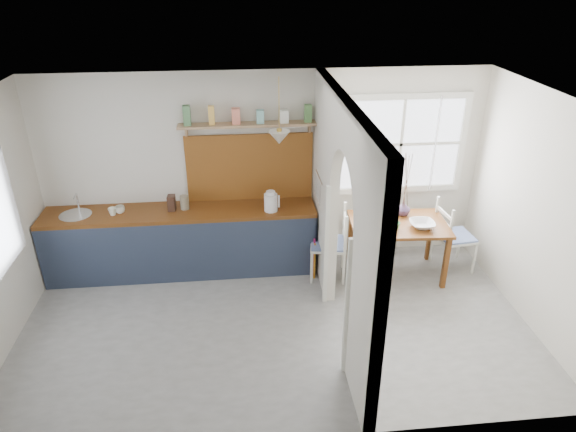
{
  "coord_description": "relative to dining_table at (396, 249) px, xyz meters",
  "views": [
    {
      "loc": [
        -0.35,
        -4.74,
        3.79
      ],
      "look_at": [
        0.19,
        0.53,
        1.14
      ],
      "focal_mm": 32.0,
      "sensor_mm": 36.0,
      "label": 1
    }
  ],
  "objects": [
    {
      "name": "floor",
      "position": [
        -1.66,
        -0.93,
        -0.38
      ],
      "size": [
        5.8,
        3.2,
        0.01
      ],
      "primitive_type": "cube",
      "color": "gray",
      "rests_on": "ground"
    },
    {
      "name": "ceiling",
      "position": [
        -1.66,
        -0.93,
        2.22
      ],
      "size": [
        5.8,
        3.2,
        0.01
      ],
      "primitive_type": "cube",
      "color": "beige",
      "rests_on": "walls"
    },
    {
      "name": "walls",
      "position": [
        -1.66,
        -0.93,
        0.92
      ],
      "size": [
        5.81,
        3.21,
        2.6
      ],
      "color": "beige",
      "rests_on": "floor"
    },
    {
      "name": "partition",
      "position": [
        -0.96,
        -0.87,
        1.07
      ],
      "size": [
        0.12,
        3.2,
        2.6
      ],
      "color": "beige",
      "rests_on": "floor"
    },
    {
      "name": "nook_window",
      "position": [
        0.14,
        0.63,
        1.22
      ],
      "size": [
        1.76,
        0.1,
        1.3
      ],
      "primitive_type": null,
      "color": "white",
      "rests_on": "walls"
    },
    {
      "name": "counter",
      "position": [
        -2.79,
        0.4,
        0.07
      ],
      "size": [
        3.5,
        0.6,
        0.9
      ],
      "color": "#5C3611",
      "rests_on": "floor"
    },
    {
      "name": "sink",
      "position": [
        -4.09,
        0.37,
        0.51
      ],
      "size": [
        0.4,
        0.4,
        0.02
      ],
      "primitive_type": "cylinder",
      "color": "silver",
      "rests_on": "counter"
    },
    {
      "name": "backsplash",
      "position": [
        -1.87,
        0.65,
        0.97
      ],
      "size": [
        1.65,
        0.03,
        0.9
      ],
      "primitive_type": "cube",
      "color": "brown",
      "rests_on": "walls"
    },
    {
      "name": "shelf",
      "position": [
        -1.87,
        0.56,
        1.61
      ],
      "size": [
        1.75,
        0.2,
        0.21
      ],
      "color": "tan",
      "rests_on": "walls"
    },
    {
      "name": "pendant_lamp",
      "position": [
        -1.51,
        0.22,
        1.5
      ],
      "size": [
        0.26,
        0.26,
        0.16
      ],
      "primitive_type": "cone",
      "color": "silver",
      "rests_on": "ceiling"
    },
    {
      "name": "utensil_rail",
      "position": [
        -1.05,
        -0.03,
        1.07
      ],
      "size": [
        0.02,
        0.5,
        0.02
      ],
      "primitive_type": "cylinder",
      "rotation": [
        1.57,
        0.0,
        0.0
      ],
      "color": "silver",
      "rests_on": "partition"
    },
    {
      "name": "dining_table",
      "position": [
        0.0,
        0.0,
        0.0
      ],
      "size": [
        1.27,
        0.89,
        0.77
      ],
      "primitive_type": null,
      "rotation": [
        0.0,
        0.0,
        -0.06
      ],
      "color": "#5C3611",
      "rests_on": "floor"
    },
    {
      "name": "chair_left",
      "position": [
        -0.9,
        0.05,
        0.11
      ],
      "size": [
        0.52,
        0.52,
        0.99
      ],
      "primitive_type": null,
      "rotation": [
        0.0,
        0.0,
        -1.74
      ],
      "color": "silver",
      "rests_on": "floor"
    },
    {
      "name": "chair_right",
      "position": [
        0.82,
        0.07,
        0.11
      ],
      "size": [
        0.49,
        0.49,
        0.99
      ],
      "primitive_type": null,
      "rotation": [
        0.0,
        0.0,
        1.67
      ],
      "color": "silver",
      "rests_on": "floor"
    },
    {
      "name": "kettle",
      "position": [
        -1.63,
        0.25,
        0.65
      ],
      "size": [
        0.26,
        0.23,
        0.27
      ],
      "primitive_type": null,
      "rotation": [
        0.0,
        0.0,
        0.23
      ],
      "color": "white",
      "rests_on": "counter"
    },
    {
      "name": "mug_a",
      "position": [
        -3.62,
        0.33,
        0.57
      ],
      "size": [
        0.13,
        0.13,
        0.1
      ],
      "primitive_type": "imported",
      "rotation": [
        0.0,
        0.0,
        0.35
      ],
      "color": "white",
      "rests_on": "counter"
    },
    {
      "name": "mug_b",
      "position": [
        -3.54,
        0.37,
        0.57
      ],
      "size": [
        0.12,
        0.12,
        0.1
      ],
      "primitive_type": "imported",
      "rotation": [
        0.0,
        0.0,
        0.03
      ],
      "color": "beige",
      "rests_on": "counter"
    },
    {
      "name": "knife_block",
      "position": [
        -2.89,
        0.4,
        0.62
      ],
      "size": [
        0.1,
        0.13,
        0.2
      ],
      "primitive_type": "cube",
      "rotation": [
        0.0,
        0.0,
        -0.05
      ],
      "color": "#472D20",
      "rests_on": "counter"
    },
    {
      "name": "jar",
      "position": [
        -2.73,
        0.42,
        0.61
      ],
      "size": [
        0.13,
        0.13,
        0.18
      ],
      "primitive_type": "cylinder",
      "rotation": [
        0.0,
        0.0,
        -0.21
      ],
      "color": "#7C725A",
      "rests_on": "counter"
    },
    {
      "name": "towel_magenta",
      "position": [
        -1.08,
        0.04,
        -0.11
      ],
      "size": [
        0.02,
        0.03,
        0.58
      ],
      "primitive_type": "cube",
      "color": "#A91F5A",
      "rests_on": "counter"
    },
    {
      "name": "towel_orange",
      "position": [
        -1.08,
        -0.0,
        -0.13
      ],
      "size": [
        0.02,
        0.03,
        0.54
      ],
      "primitive_type": "cube",
      "color": "orange",
      "rests_on": "counter"
    },
    {
      "name": "bowl",
      "position": [
        0.25,
        -0.14,
        0.42
      ],
      "size": [
        0.32,
        0.32,
        0.08
      ],
      "primitive_type": "imported",
      "rotation": [
        0.0,
        0.0,
        -0.04
      ],
      "color": "silver",
      "rests_on": "dining_table"
    },
    {
      "name": "table_cup",
      "position": [
        -0.09,
        -0.16,
        0.43
      ],
      "size": [
        0.1,
        0.1,
        0.09
      ],
      "primitive_type": "imported",
      "rotation": [
        0.0,
        0.0,
        0.02
      ],
      "color": "#549C5D",
      "rests_on": "dining_table"
    },
    {
      "name": "plate",
      "position": [
        -0.38,
        -0.04,
        0.39
      ],
      "size": [
        0.24,
        0.24,
        0.02
      ],
      "primitive_type": "cylinder",
      "rotation": [
        0.0,
        0.0,
        0.41
      ],
      "color": "#292625",
      "rests_on": "dining_table"
    },
    {
      "name": "vase",
      "position": [
        0.11,
        0.22,
        0.48
      ],
      "size": [
        0.24,
        0.24,
        0.19
      ],
      "primitive_type": "imported",
      "rotation": [
        0.0,
        0.0,
        0.36
      ],
      "color": "#46314C",
      "rests_on": "dining_table"
    }
  ]
}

